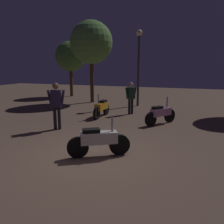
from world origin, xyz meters
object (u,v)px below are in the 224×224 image
(motorcycle_pink_parked_right, at_px, (161,114))
(streetlamp_near, at_px, (139,57))
(motorcycle_orange_parked_left, at_px, (102,108))
(person_rider_beside, at_px, (131,95))
(person_bystander_far, at_px, (56,102))
(motorcycle_white_foreground, at_px, (99,140))

(motorcycle_pink_parked_right, height_order, streetlamp_near, streetlamp_near)
(motorcycle_orange_parked_left, xyz_separation_m, motorcycle_pink_parked_right, (2.77, -0.45, 0.00))
(motorcycle_orange_parked_left, distance_m, person_rider_beside, 1.61)
(person_rider_beside, relative_size, person_bystander_far, 0.90)
(motorcycle_pink_parked_right, bearing_deg, motorcycle_orange_parked_left, 115.86)
(motorcycle_orange_parked_left, bearing_deg, motorcycle_pink_parked_right, 81.99)
(streetlamp_near, bearing_deg, motorcycle_orange_parked_left, -103.61)
(motorcycle_pink_parked_right, bearing_deg, person_rider_beside, 82.63)
(person_rider_beside, bearing_deg, person_bystander_far, -76.57)
(person_bystander_far, bearing_deg, streetlamp_near, -34.68)
(person_rider_beside, bearing_deg, motorcycle_orange_parked_left, -94.87)
(motorcycle_orange_parked_left, height_order, motorcycle_pink_parked_right, same)
(motorcycle_white_foreground, bearing_deg, streetlamp_near, 65.36)
(motorcycle_white_foreground, distance_m, person_bystander_far, 3.18)
(motorcycle_white_foreground, bearing_deg, person_bystander_far, 112.02)
(motorcycle_orange_parked_left, relative_size, person_rider_beside, 1.06)
(person_rider_beside, bearing_deg, motorcycle_pink_parked_right, -1.79)
(person_rider_beside, distance_m, person_bystander_far, 4.05)
(motorcycle_white_foreground, height_order, motorcycle_orange_parked_left, same)
(person_rider_beside, height_order, person_bystander_far, person_bystander_far)
(motorcycle_pink_parked_right, xyz_separation_m, streetlamp_near, (-1.91, 3.99, 2.37))
(motorcycle_white_foreground, relative_size, streetlamp_near, 0.34)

